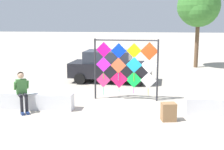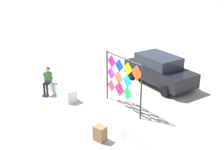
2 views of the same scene
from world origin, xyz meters
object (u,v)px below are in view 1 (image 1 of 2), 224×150
(cardboard_box_large, at_px, (169,112))
(parked_car, at_px, (110,66))
(kite_display_rack, at_px, (127,64))
(seated_vendor, at_px, (22,89))
(tree_broadleaf, at_px, (197,7))

(cardboard_box_large, bearing_deg, parked_car, 113.85)
(kite_display_rack, xyz_separation_m, seated_vendor, (-3.57, -2.07, -0.63))
(seated_vendor, xyz_separation_m, tree_broadleaf, (7.60, 10.93, 3.18))
(kite_display_rack, height_order, parked_car, kite_display_rack)
(kite_display_rack, height_order, tree_broadleaf, tree_broadleaf)
(kite_display_rack, height_order, seated_vendor, kite_display_rack)
(seated_vendor, xyz_separation_m, parked_car, (2.49, 5.59, -0.02))
(seated_vendor, distance_m, cardboard_box_large, 5.15)
(seated_vendor, relative_size, tree_broadleaf, 0.26)
(parked_car, bearing_deg, cardboard_box_large, -66.15)
(cardboard_box_large, height_order, tree_broadleaf, tree_broadleaf)
(kite_display_rack, bearing_deg, seated_vendor, -149.85)
(kite_display_rack, xyz_separation_m, parked_car, (-1.08, 3.51, -0.65))
(cardboard_box_large, xyz_separation_m, tree_broadleaf, (2.49, 11.28, 3.73))
(kite_display_rack, distance_m, parked_car, 3.73)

